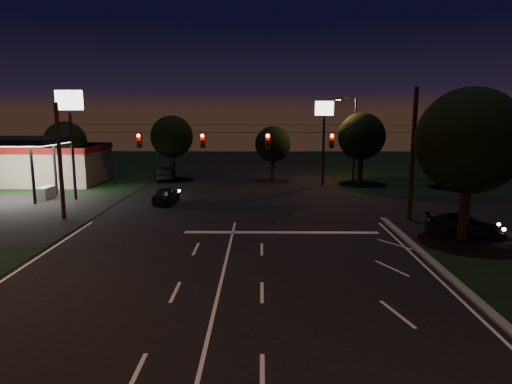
{
  "coord_description": "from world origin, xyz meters",
  "views": [
    {
      "loc": [
        1.76,
        -15.86,
        7.37
      ],
      "look_at": [
        1.47,
        8.91,
        3.0
      ],
      "focal_mm": 32.0,
      "sensor_mm": 36.0,
      "label": 1
    }
  ],
  "objects_px": {
    "car_cross": "(465,225)",
    "car_oncoming_b": "(162,173)",
    "utility_pole_right": "(409,220)",
    "tree_right_near": "(469,142)",
    "car_oncoming_a": "(166,195)"
  },
  "relations": [
    {
      "from": "tree_right_near",
      "to": "car_oncoming_b",
      "type": "relative_size",
      "value": 1.89
    },
    {
      "from": "car_oncoming_b",
      "to": "car_cross",
      "type": "bearing_deg",
      "value": 116.97
    },
    {
      "from": "utility_pole_right",
      "to": "car_cross",
      "type": "height_order",
      "value": "utility_pole_right"
    },
    {
      "from": "tree_right_near",
      "to": "car_oncoming_a",
      "type": "bearing_deg",
      "value": 151.94
    },
    {
      "from": "car_oncoming_a",
      "to": "car_cross",
      "type": "distance_m",
      "value": 22.2
    },
    {
      "from": "car_oncoming_a",
      "to": "car_oncoming_b",
      "type": "distance_m",
      "value": 13.0
    },
    {
      "from": "car_cross",
      "to": "car_oncoming_b",
      "type": "bearing_deg",
      "value": 60.09
    },
    {
      "from": "utility_pole_right",
      "to": "car_oncoming_b",
      "type": "relative_size",
      "value": 1.95
    },
    {
      "from": "tree_right_near",
      "to": "car_oncoming_b",
      "type": "xyz_separation_m",
      "value": [
        -22.53,
        23.04,
        -4.91
      ]
    },
    {
      "from": "car_oncoming_a",
      "to": "tree_right_near",
      "type": "bearing_deg",
      "value": 155.56
    },
    {
      "from": "car_oncoming_b",
      "to": "car_oncoming_a",
      "type": "bearing_deg",
      "value": 84.66
    },
    {
      "from": "tree_right_near",
      "to": "car_cross",
      "type": "bearing_deg",
      "value": 56.3
    },
    {
      "from": "utility_pole_right",
      "to": "car_cross",
      "type": "bearing_deg",
      "value": -64.88
    },
    {
      "from": "utility_pole_right",
      "to": "tree_right_near",
      "type": "bearing_deg",
      "value": -72.47
    },
    {
      "from": "utility_pole_right",
      "to": "car_oncoming_a",
      "type": "distance_m",
      "value": 18.84
    }
  ]
}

